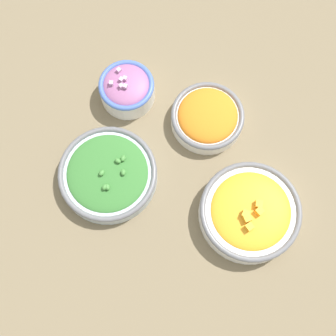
{
  "coord_description": "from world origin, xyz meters",
  "views": [
    {
      "loc": [
        0.26,
        -0.14,
        0.98
      ],
      "look_at": [
        0.0,
        0.0,
        0.03
      ],
      "focal_mm": 50.0,
      "sensor_mm": 36.0,
      "label": 1
    }
  ],
  "objects_px": {
    "bowl_broccoli": "(108,174)",
    "bowl_carrots": "(207,117)",
    "bowl_squash": "(250,212)",
    "bowl_red_onion": "(127,88)"
  },
  "relations": [
    {
      "from": "bowl_broccoli",
      "to": "bowl_squash",
      "type": "height_order",
      "value": "bowl_squash"
    },
    {
      "from": "bowl_carrots",
      "to": "bowl_squash",
      "type": "bearing_deg",
      "value": -7.35
    },
    {
      "from": "bowl_broccoli",
      "to": "bowl_squash",
      "type": "bearing_deg",
      "value": 46.13
    },
    {
      "from": "bowl_squash",
      "to": "bowl_red_onion",
      "type": "bearing_deg",
      "value": -165.1
    },
    {
      "from": "bowl_red_onion",
      "to": "bowl_carrots",
      "type": "xyz_separation_m",
      "value": [
        0.14,
        0.13,
        -0.01
      ]
    },
    {
      "from": "bowl_broccoli",
      "to": "bowl_carrots",
      "type": "bearing_deg",
      "value": 93.22
    },
    {
      "from": "bowl_carrots",
      "to": "bowl_squash",
      "type": "distance_m",
      "value": 0.23
    },
    {
      "from": "bowl_squash",
      "to": "bowl_broccoli",
      "type": "bearing_deg",
      "value": -133.87
    },
    {
      "from": "bowl_broccoli",
      "to": "bowl_carrots",
      "type": "distance_m",
      "value": 0.25
    },
    {
      "from": "bowl_red_onion",
      "to": "bowl_carrots",
      "type": "relative_size",
      "value": 0.76
    }
  ]
}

